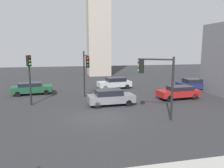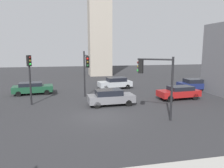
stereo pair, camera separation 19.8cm
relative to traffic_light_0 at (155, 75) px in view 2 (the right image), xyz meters
name	(u,v)px [view 2 (the right image)]	position (x,y,z in m)	size (l,w,h in m)	color
ground_plane	(100,116)	(-3.90, 1.30, -3.28)	(99.02, 99.02, 0.00)	#2D2D30
traffic_light_0	(155,75)	(0.00, 0.00, 0.00)	(2.25, 1.61, 4.62)	black
traffic_light_1	(30,70)	(-9.65, 6.02, -0.05)	(0.46, 0.47, 4.60)	black
traffic_light_2	(86,66)	(-4.48, 6.63, 0.19)	(0.32, 4.08, 4.94)	black
car_0	(110,97)	(-2.45, 4.40, -2.52)	(4.33, 1.98, 1.47)	slate
car_2	(197,84)	(9.63, 9.26, -2.52)	(4.75, 2.30, 1.47)	navy
car_4	(32,88)	(-10.29, 10.97, -2.55)	(4.58, 2.32, 1.38)	#19472D
car_5	(115,83)	(-0.18, 12.50, -2.52)	(4.51, 2.30, 1.47)	#ADB2B7
car_6	(179,92)	(4.96, 5.26, -2.55)	(4.44, 2.11, 1.36)	maroon
skyline_tower	(99,15)	(0.03, 27.51, 8.42)	(4.22, 4.22, 23.40)	#A89E8E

